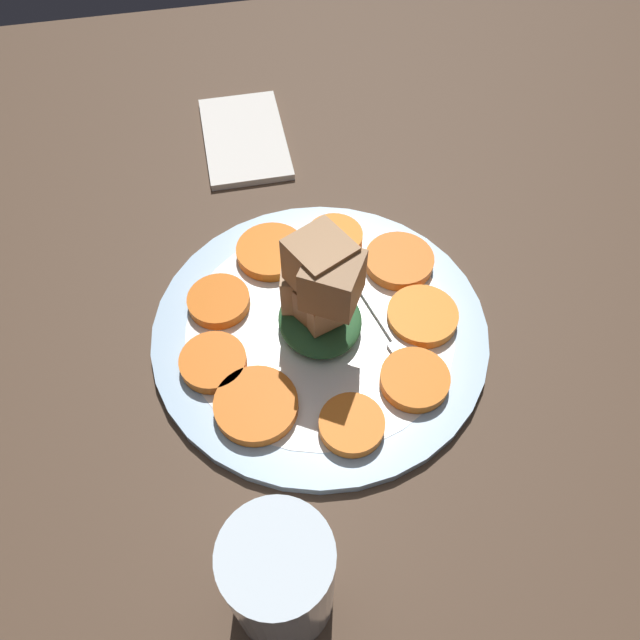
{
  "coord_description": "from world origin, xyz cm",
  "views": [
    {
      "loc": [
        -31.67,
        6.37,
        50.45
      ],
      "look_at": [
        0.0,
        0.0,
        4.1
      ],
      "focal_mm": 35.0,
      "sensor_mm": 36.0,
      "label": 1
    }
  ],
  "objects": [
    {
      "name": "table_slab",
      "position": [
        0.0,
        0.0,
        1.0
      ],
      "size": [
        120.0,
        120.0,
        2.0
      ],
      "primitive_type": "cube",
      "color": "#4C3828",
      "rests_on": "ground"
    },
    {
      "name": "carrot_slice_1",
      "position": [
        9.38,
        3.05,
        3.66
      ],
      "size": [
        6.9,
        6.9,
        1.11
      ],
      "primitive_type": "cylinder",
      "color": "orange",
      "rests_on": "plate"
    },
    {
      "name": "napkin",
      "position": [
        28.65,
        3.35,
        2.4
      ],
      "size": [
        15.62,
        9.37,
        0.8
      ],
      "color": "silver",
      "rests_on": "table_slab"
    },
    {
      "name": "carrot_slice_8",
      "position": [
        5.72,
        -9.08,
        3.66
      ],
      "size": [
        6.76,
        6.76,
        1.11
      ],
      "primitive_type": "cylinder",
      "color": "orange",
      "rests_on": "plate"
    },
    {
      "name": "carrot_slice_5",
      "position": [
        -10.47,
        -0.54,
        3.66
      ],
      "size": [
        5.45,
        5.45,
        1.11
      ],
      "primitive_type": "cylinder",
      "color": "orange",
      "rests_on": "plate"
    },
    {
      "name": "fork",
      "position": [
        -0.75,
        -5.99,
        3.3
      ],
      "size": [
        17.46,
        5.98,
        0.4
      ],
      "rotation": [
        0.0,
        0.0,
        0.25
      ],
      "color": "silver",
      "rests_on": "plate"
    },
    {
      "name": "plate",
      "position": [
        0.0,
        0.0,
        2.52
      ],
      "size": [
        30.93,
        30.93,
        1.05
      ],
      "color": "#99B7D1",
      "rests_on": "table_slab"
    },
    {
      "name": "water_glass",
      "position": [
        -22.03,
        7.07,
        7.81
      ],
      "size": [
        7.1,
        7.1,
        11.62
      ],
      "color": "silver",
      "rests_on": "table_slab"
    },
    {
      "name": "carrot_slice_0",
      "position": [
        10.0,
        -3.5,
        3.66
      ],
      "size": [
        5.71,
        5.71,
        1.11
      ],
      "primitive_type": "cylinder",
      "color": "orange",
      "rests_on": "plate"
    },
    {
      "name": "carrot_slice_6",
      "position": [
        -7.42,
        -6.8,
        3.66
      ],
      "size": [
        6.0,
        6.0,
        1.11
      ],
      "primitive_type": "cylinder",
      "color": "orange",
      "rests_on": "plate"
    },
    {
      "name": "carrot_slice_7",
      "position": [
        -1.12,
        -9.38,
        3.66
      ],
      "size": [
        6.53,
        6.53,
        1.11
      ],
      "primitive_type": "cylinder",
      "color": "orange",
      "rests_on": "plate"
    },
    {
      "name": "center_pile",
      "position": [
        0.01,
        0.08,
        8.1
      ],
      "size": [
        9.17,
        7.56,
        11.27
      ],
      "color": "#2D6033",
      "rests_on": "plate"
    },
    {
      "name": "carrot_slice_2",
      "position": [
        4.29,
        8.81,
        3.66
      ],
      "size": [
        5.83,
        5.83,
        1.11
      ],
      "primitive_type": "cylinder",
      "color": "#D66014",
      "rests_on": "plate"
    },
    {
      "name": "carrot_slice_3",
      "position": [
        -2.26,
        9.99,
        3.66
      ],
      "size": [
        5.88,
        5.88,
        1.11
      ],
      "primitive_type": "cylinder",
      "color": "orange",
      "rests_on": "plate"
    },
    {
      "name": "carrot_slice_4",
      "position": [
        -7.16,
        6.9,
        3.66
      ],
      "size": [
        7.09,
        7.09,
        1.11
      ],
      "primitive_type": "cylinder",
      "color": "orange",
      "rests_on": "plate"
    }
  ]
}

